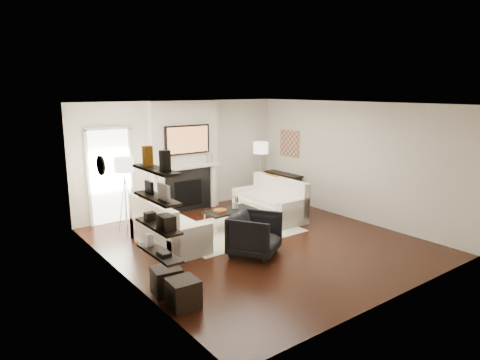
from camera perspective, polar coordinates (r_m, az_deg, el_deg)
room_envelope at (r=8.23m, az=2.50°, el=0.66°), size 6.00×6.00×6.00m
chimney_breast at (r=10.58m, az=-7.40°, el=3.12°), size 1.80×0.25×2.70m
fireplace_surround at (r=10.62m, az=-6.92°, el=-1.40°), size 1.30×0.02×1.04m
firebox at (r=10.63m, az=-6.90°, el=-1.77°), size 0.75×0.02×0.65m
mantel_pilaster_l at (r=10.26m, az=-10.33°, el=-1.81°), size 0.12×0.08×1.10m
mantel_pilaster_r at (r=10.95m, az=-3.58°, el=-0.76°), size 0.12×0.08×1.10m
mantel_shelf at (r=10.46m, az=-6.87°, el=1.75°), size 1.70×0.18×0.07m
tv_body at (r=10.38m, az=-7.03°, el=5.36°), size 1.20×0.06×0.70m
tv_screen at (r=10.35m, az=-6.94°, el=5.34°), size 1.10×0.00×0.62m
candlestick_l_tall at (r=10.17m, az=-9.61°, el=2.44°), size 0.04×0.04×0.30m
candlestick_l_short at (r=10.12m, az=-10.26°, el=2.20°), size 0.04×0.04×0.24m
candlestick_r_tall at (r=10.71m, az=-4.37°, el=3.05°), size 0.04×0.04×0.30m
candlestick_r_short at (r=10.79m, az=-3.78°, el=2.96°), size 0.04×0.04×0.24m
hallway_panel at (r=9.97m, az=-16.95°, el=0.40°), size 0.90×0.02×2.10m
door_trim_l at (r=9.80m, az=-19.54°, el=0.03°), size 0.06×0.06×2.16m
door_trim_r at (r=10.12m, az=-14.36°, el=0.71°), size 0.06×0.06×2.16m
door_trim_top at (r=9.80m, az=-17.30°, el=6.58°), size 1.02×0.06×0.06m
rug at (r=9.21m, az=-1.08°, el=-6.74°), size 2.60×2.00×0.01m
loveseat_left_base at (r=8.43m, az=-9.40°, el=-7.25°), size 0.85×1.80×0.42m
loveseat_left_back at (r=8.19m, az=-11.56°, el=-5.58°), size 0.18×1.80×0.80m
loveseat_left_arm_n at (r=7.73m, az=-6.62°, el=-8.27°), size 0.85×0.18×0.60m
loveseat_left_arm_s at (r=9.10m, az=-11.79°, el=-5.30°), size 0.85×0.18×0.60m
loveseat_left_cushion at (r=8.37m, az=-9.16°, el=-5.51°), size 0.63×1.44×0.10m
pillow_left_orange at (r=8.40m, az=-12.50°, el=-3.73°), size 0.10×0.42×0.42m
pillow_left_charcoal at (r=7.88m, az=-10.68°, el=-4.78°), size 0.10×0.40×0.40m
loveseat_right_base at (r=10.08m, az=3.90°, el=-3.89°), size 0.85×1.80×0.42m
loveseat_right_back at (r=10.21m, az=5.35°, el=-1.87°), size 0.18×1.80×0.80m
loveseat_right_arm_n at (r=9.48m, az=7.10°, el=-4.43°), size 0.85×0.18×0.60m
loveseat_right_arm_s at (r=10.66m, az=1.07°, el=-2.48°), size 0.85×0.18×0.60m
loveseat_right_cushion at (r=9.98m, az=3.70°, el=-2.51°), size 0.63×1.44×0.10m
pillow_right_orange at (r=10.38m, az=4.27°, el=-0.46°), size 0.10×0.42×0.42m
pillow_right_charcoal at (r=9.95m, az=6.53°, el=-1.12°), size 0.10×0.40×0.40m
coffee_table at (r=9.24m, az=-1.39°, el=-4.12°), size 1.10×0.55×0.04m
coffee_leg_nw at (r=8.86m, az=-3.21°, el=-6.27°), size 0.02×0.02×0.38m
coffee_leg_ne at (r=9.42m, az=1.88°, el=-5.14°), size 0.02×0.02×0.38m
coffee_leg_sw at (r=9.21m, az=-4.73°, el=-5.57°), size 0.02×0.02×0.38m
coffee_leg_se at (r=9.75m, az=0.27°, el=-4.53°), size 0.02×0.02×0.38m
hurricane_glass at (r=9.28m, az=-0.64°, el=-3.02°), size 0.14×0.14×0.25m
hurricane_candle at (r=9.30m, az=-0.64°, el=-3.40°), size 0.09×0.09×0.13m
copper_bowl at (r=9.09m, az=-2.68°, el=-4.10°), size 0.28×0.28×0.05m
armchair at (r=7.82m, az=1.98°, el=-6.99°), size 1.10×1.09×0.85m
lamp_left_post at (r=9.28m, az=-14.94°, el=-3.18°), size 0.02×0.02×1.20m
lamp_left_shade at (r=9.10m, az=-15.23°, el=1.99°), size 0.40×0.40×0.30m
lamp_left_leg_a at (r=9.32m, az=-14.32°, el=-3.09°), size 0.25×0.02×1.23m
lamp_left_leg_b at (r=9.35m, az=-15.48°, el=-3.11°), size 0.14×0.22×1.23m
lamp_left_leg_c at (r=9.17m, az=-15.04°, el=-3.36°), size 0.14×0.22×1.23m
lamp_right_post at (r=11.49m, az=2.74°, el=0.11°), size 0.02×0.02×1.20m
lamp_right_shade at (r=11.35m, az=2.79°, el=4.32°), size 0.40×0.40×0.30m
lamp_right_leg_a at (r=11.56m, az=3.16°, el=0.18°), size 0.25×0.02×1.23m
lamp_right_leg_b at (r=11.53m, az=2.23°, el=0.16°), size 0.14×0.22×1.23m
lamp_right_leg_c at (r=11.38m, az=2.83°, el=-0.00°), size 0.14×0.22×1.23m
console_top at (r=11.56m, az=5.76°, el=0.80°), size 0.35×1.20×0.04m
console_leg_n at (r=11.25m, az=7.61°, el=-1.52°), size 0.30×0.04×0.71m
console_leg_s at (r=12.04m, az=3.96°, el=-0.54°), size 0.30×0.04×0.71m
wall_art at (r=11.50m, az=6.62°, el=4.86°), size 0.03×0.70×0.70m
shelf_bottom at (r=6.23m, az=-10.72°, el=-9.55°), size 0.25×1.00×0.03m
shelf_lower at (r=6.10m, az=-10.87°, el=-6.05°), size 0.25×1.00×0.04m
shelf_upper at (r=5.99m, az=-11.02°, el=-2.41°), size 0.25×1.00×0.04m
shelf_top at (r=5.90m, az=-11.17°, el=1.36°), size 0.25×1.00×0.04m
decor_magfile_a at (r=5.62m, az=-9.97°, el=2.51°), size 0.12×0.10×0.28m
decor_magfile_b at (r=6.09m, az=-12.21°, el=3.14°), size 0.12×0.10×0.28m
decor_frame_a at (r=5.77m, az=-10.15°, el=-1.61°), size 0.04×0.30×0.22m
decor_frame_b at (r=6.17m, az=-12.02°, el=-0.99°), size 0.04×0.22×0.18m
decor_wine_rack at (r=5.84m, az=-9.81°, el=-5.60°), size 0.18×0.25×0.20m
decor_box_small at (r=6.30m, az=-11.92°, el=-4.77°), size 0.15×0.12×0.12m
decor_books at (r=6.09m, az=-10.08°, el=-9.63°), size 0.14×0.20×0.05m
decor_box_tall at (r=6.45m, az=-11.97°, el=-7.81°), size 0.10×0.10×0.18m
clock_rim at (r=7.64m, az=-18.07°, el=1.86°), size 0.04×0.34×0.34m
clock_face at (r=7.64m, az=-17.90°, el=1.88°), size 0.01×0.29×0.29m
ottoman_near at (r=6.58m, az=-9.77°, el=-13.06°), size 0.46×0.46×0.40m
ottoman_far at (r=6.18m, az=-7.58°, el=-14.72°), size 0.42×0.42×0.40m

